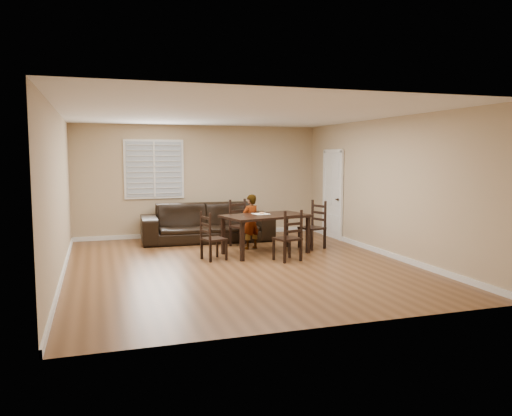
# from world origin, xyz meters

# --- Properties ---
(ground) EXTENTS (7.00, 7.00, 0.00)m
(ground) POSITION_xyz_m (0.00, 0.00, 0.00)
(ground) COLOR brown
(ground) RESTS_ON ground
(room) EXTENTS (6.04, 7.04, 2.72)m
(room) POSITION_xyz_m (0.04, 0.18, 1.81)
(room) COLOR tan
(room) RESTS_ON ground
(dining_table) EXTENTS (1.85, 1.30, 0.79)m
(dining_table) POSITION_xyz_m (0.80, 0.82, 0.70)
(dining_table) COLOR black
(dining_table) RESTS_ON ground
(chair_near) EXTENTS (0.58, 0.56, 1.02)m
(chair_near) POSITION_xyz_m (0.54, 1.86, 0.46)
(chair_near) COLOR black
(chair_near) RESTS_ON ground
(chair_far) EXTENTS (0.53, 0.51, 0.97)m
(chair_far) POSITION_xyz_m (1.00, -0.04, 0.44)
(chair_far) COLOR black
(chair_far) RESTS_ON ground
(chair_left) EXTENTS (0.48, 0.50, 0.93)m
(chair_left) POSITION_xyz_m (-0.44, 0.53, 0.42)
(chair_left) COLOR black
(chair_left) RESTS_ON ground
(chair_right) EXTENTS (0.55, 0.57, 1.02)m
(chair_right) POSITION_xyz_m (2.04, 1.12, 0.46)
(chair_right) COLOR black
(chair_right) RESTS_ON ground
(child) EXTENTS (0.49, 0.41, 1.16)m
(child) POSITION_xyz_m (0.66, 1.42, 0.58)
(child) COLOR gray
(child) RESTS_ON ground
(napkin) EXTENTS (0.34, 0.34, 0.00)m
(napkin) POSITION_xyz_m (0.76, 1.01, 0.79)
(napkin) COLOR white
(napkin) RESTS_ON dining_table
(donut) EXTENTS (0.10, 0.10, 0.04)m
(donut) POSITION_xyz_m (0.78, 1.01, 0.81)
(donut) COLOR #C88247
(donut) RESTS_ON napkin
(sofa) EXTENTS (3.03, 1.31, 0.87)m
(sofa) POSITION_xyz_m (-0.01, 2.66, 0.43)
(sofa) COLOR black
(sofa) RESTS_ON ground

